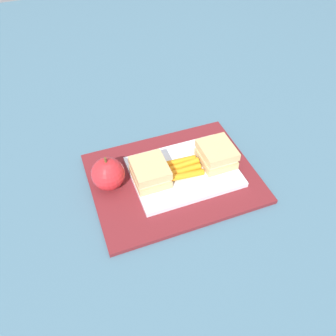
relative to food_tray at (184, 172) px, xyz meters
The scene contains 7 objects.
ground_plane 0.03m from the food_tray, ahead, with size 2.40×2.40×0.00m, color #42667A.
lunchbag_mat 0.03m from the food_tray, ahead, with size 0.36×0.28×0.01m, color maroon.
food_tray is the anchor object (origin of this frame).
sandwich_half_left 0.08m from the food_tray, behind, with size 0.07×0.08×0.04m.
sandwich_half_right 0.08m from the food_tray, ahead, with size 0.07×0.08×0.04m.
carrot_sticks_bundle 0.01m from the food_tray, 11.96° to the left, with size 0.08×0.06×0.02m.
apple 0.17m from the food_tray, ahead, with size 0.07×0.07×0.08m.
Camera 1 is at (0.19, 0.48, 0.58)m, focal length 36.86 mm.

